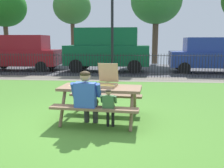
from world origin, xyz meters
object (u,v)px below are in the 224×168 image
at_px(pizza_box_open, 107,82).
at_px(picnic_table_foreground, 100,94).
at_px(lamp_post_walkway, 112,19).
at_px(far_tree_midleft, 72,7).
at_px(parked_car_right, 210,55).
at_px(pizza_slice_on_table, 76,85).
at_px(adult_at_table, 87,96).
at_px(far_tree_left, 4,7).
at_px(parked_car_center, 107,49).
at_px(child_at_table, 109,105).
at_px(far_tree_center, 156,1).
at_px(parked_car_left, 20,52).

bearing_deg(pizza_box_open, picnic_table_foreground, -150.84).
xyz_separation_m(picnic_table_foreground, lamp_post_walkway, (-0.26, 5.90, 2.15)).
relative_size(pizza_box_open, far_tree_midleft, 0.10).
xyz_separation_m(pizza_box_open, parked_car_right, (4.80, 8.55, 0.14)).
xyz_separation_m(pizza_slice_on_table, lamp_post_walkway, (0.30, 5.82, 1.97)).
xyz_separation_m(adult_at_table, parked_car_right, (5.15, 9.11, 0.35)).
distance_m(parked_car_right, far_tree_left, 15.75).
height_order(pizza_slice_on_table, adult_at_table, adult_at_table).
bearing_deg(lamp_post_walkway, far_tree_left, 139.64).
distance_m(parked_car_center, far_tree_midleft, 6.83).
bearing_deg(parked_car_center, lamp_post_walkway, -79.04).
distance_m(child_at_table, parked_car_right, 10.32).
bearing_deg(child_at_table, far_tree_left, 124.33).
relative_size(pizza_box_open, parked_car_right, 0.13).
relative_size(adult_at_table, parked_car_center, 0.25).
height_order(pizza_slice_on_table, far_tree_center, far_tree_center).
bearing_deg(far_tree_center, pizza_slice_on_table, -101.97).
height_order(adult_at_table, lamp_post_walkway, lamp_post_walkway).
height_order(adult_at_table, far_tree_center, far_tree_center).
distance_m(pizza_slice_on_table, parked_car_right, 10.16).
height_order(child_at_table, far_tree_center, far_tree_center).
height_order(child_at_table, parked_car_left, parked_car_left).
xyz_separation_m(lamp_post_walkway, parked_car_left, (-5.72, 2.73, -1.65)).
bearing_deg(parked_car_left, lamp_post_walkway, -25.47).
distance_m(child_at_table, parked_car_left, 11.11).
bearing_deg(far_tree_center, adult_at_table, -100.16).
distance_m(picnic_table_foreground, parked_car_left, 10.51).
relative_size(lamp_post_walkway, parked_car_right, 1.02).
xyz_separation_m(child_at_table, parked_car_center, (-1.03, 9.18, 0.80)).
distance_m(pizza_box_open, parked_car_right, 9.81).
bearing_deg(far_tree_left, picnic_table_foreground, -55.31).
relative_size(lamp_post_walkway, parked_car_center, 0.96).
bearing_deg(parked_car_right, lamp_post_walkway, -152.30).
xyz_separation_m(picnic_table_foreground, far_tree_midleft, (-4.07, 13.80, 3.71)).
relative_size(pizza_box_open, child_at_table, 0.70).
height_order(parked_car_right, far_tree_left, far_tree_left).
relative_size(parked_car_left, parked_car_center, 0.98).
relative_size(picnic_table_foreground, far_tree_left, 0.32).
distance_m(parked_car_center, far_tree_left, 10.64).
bearing_deg(child_at_table, far_tree_center, 81.68).
height_order(picnic_table_foreground, pizza_box_open, pizza_box_open).
bearing_deg(adult_at_table, parked_car_right, 60.53).
distance_m(pizza_slice_on_table, adult_at_table, 0.67).
xyz_separation_m(child_at_table, parked_car_left, (-6.23, 9.18, 0.59)).
height_order(lamp_post_walkway, parked_car_left, lamp_post_walkway).
bearing_deg(picnic_table_foreground, lamp_post_walkway, 92.50).
bearing_deg(far_tree_midleft, parked_car_center, -57.61).
xyz_separation_m(parked_car_left, far_tree_midleft, (1.91, 5.18, 3.21)).
distance_m(pizza_box_open, far_tree_center, 14.42).
relative_size(pizza_slice_on_table, parked_car_center, 0.05).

